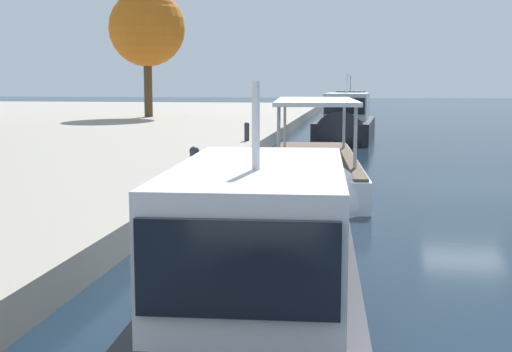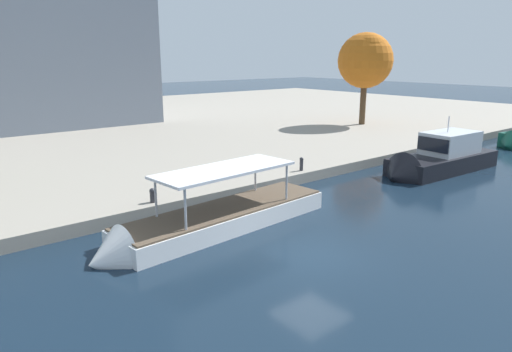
% 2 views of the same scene
% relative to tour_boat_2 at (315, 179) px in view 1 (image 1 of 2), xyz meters
% --- Properties ---
extents(ground_plane, '(220.00, 220.00, 0.00)m').
position_rel_tour_boat_2_xyz_m(ground_plane, '(1.61, -4.68, -0.30)').
color(ground_plane, '#142333').
extents(tour_boat_2, '(11.77, 3.41, 3.71)m').
position_rel_tour_boat_2_xyz_m(tour_boat_2, '(0.00, 0.00, 0.00)').
color(tour_boat_2, white).
rests_on(tour_boat_2, ground_plane).
extents(motor_yacht_3, '(9.77, 3.40, 4.65)m').
position_rel_tour_boat_2_xyz_m(motor_yacht_3, '(17.70, -0.54, 0.42)').
color(motor_yacht_3, black).
rests_on(motor_yacht_3, ground_plane).
extents(motor_yacht_4, '(8.78, 3.17, 4.48)m').
position_rel_tour_boat_2_xyz_m(motor_yacht_4, '(33.06, -0.53, 0.36)').
color(motor_yacht_4, '#14513D').
rests_on(motor_yacht_4, ground_plane).
extents(mooring_bollard_1, '(0.24, 0.24, 0.83)m').
position_rel_tour_boat_2_xyz_m(mooring_bollard_1, '(9.20, 3.59, 0.78)').
color(mooring_bollard_1, '#2D2D33').
rests_on(mooring_bollard_1, dock_promenade).
extents(mooring_bollard_2, '(0.30, 0.30, 0.70)m').
position_rel_tour_boat_2_xyz_m(mooring_bollard_2, '(-0.81, 3.58, 0.71)').
color(mooring_bollard_2, '#2D2D33').
rests_on(mooring_bollard_2, dock_promenade).
extents(tree_0, '(5.46, 5.46, 9.09)m').
position_rel_tour_boat_2_xyz_m(tree_0, '(28.11, 13.87, 6.84)').
color(tree_0, '#4C3823').
rests_on(tree_0, dock_promenade).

